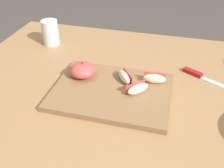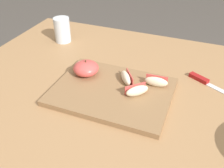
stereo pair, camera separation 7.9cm
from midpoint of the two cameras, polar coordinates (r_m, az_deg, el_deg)
The scene contains 8 objects.
dining_table at distance 0.90m, azimuth 6.26°, elevation -6.58°, with size 1.21×0.88×0.76m.
cutting_board at distance 0.80m, azimuth 2.80°, elevation -1.78°, with size 0.37×0.28×0.02m.
apple_half_skin_up at distance 0.86m, azimuth -3.27°, elevation 3.45°, with size 0.09×0.09×0.05m.
apple_wedge_right at distance 0.77m, azimuth 8.54°, elevation -1.58°, with size 0.07×0.07×0.03m.
apple_wedge_front at distance 0.82m, azimuth 5.93°, elevation 1.32°, with size 0.06×0.07×0.03m.
apple_wedge_left at distance 0.82m, azimuth 12.60°, elevation 0.45°, with size 0.07×0.03×0.03m.
paring_knife at distance 0.93m, azimuth 21.96°, elevation 0.76°, with size 0.15×0.09×0.01m.
drinking_glass_water at distance 1.13m, azimuth -9.13°, elevation 11.88°, with size 0.07×0.07×0.10m.
Camera 2 is at (0.19, -0.65, 1.25)m, focal length 40.67 mm.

